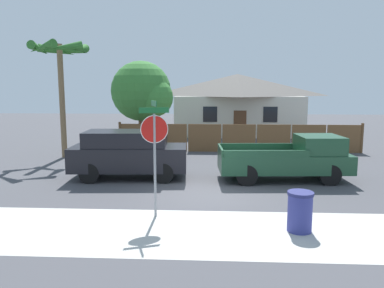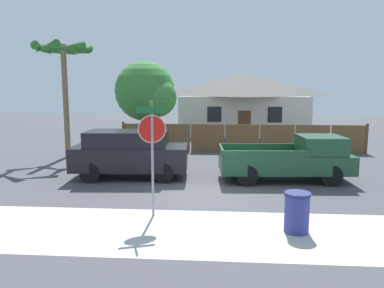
{
  "view_description": "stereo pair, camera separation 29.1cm",
  "coord_description": "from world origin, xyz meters",
  "px_view_note": "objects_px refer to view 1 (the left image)",
  "views": [
    {
      "loc": [
        0.17,
        -12.55,
        3.56
      ],
      "look_at": [
        -0.54,
        0.58,
        1.6
      ],
      "focal_mm": 35.0,
      "sensor_mm": 36.0,
      "label": 1
    },
    {
      "loc": [
        0.46,
        -12.53,
        3.56
      ],
      "look_at": [
        -0.54,
        0.58,
        1.6
      ],
      "focal_mm": 35.0,
      "sensor_mm": 36.0,
      "label": 2
    }
  ],
  "objects_px": {
    "red_suv": "(129,153)",
    "stop_sign": "(155,139)",
    "trash_bin": "(300,211)",
    "palm_tree": "(60,59)",
    "oak_tree": "(144,93)",
    "house": "(237,103)",
    "orange_pickup": "(290,159)"
  },
  "relations": [
    {
      "from": "palm_tree",
      "to": "red_suv",
      "type": "relative_size",
      "value": 1.27
    },
    {
      "from": "oak_tree",
      "to": "stop_sign",
      "type": "height_order",
      "value": "oak_tree"
    },
    {
      "from": "palm_tree",
      "to": "orange_pickup",
      "type": "distance_m",
      "value": 12.29
    },
    {
      "from": "house",
      "to": "oak_tree",
      "type": "height_order",
      "value": "oak_tree"
    },
    {
      "from": "trash_bin",
      "to": "palm_tree",
      "type": "bearing_deg",
      "value": 135.46
    },
    {
      "from": "red_suv",
      "to": "orange_pickup",
      "type": "bearing_deg",
      "value": -3.51
    },
    {
      "from": "oak_tree",
      "to": "red_suv",
      "type": "xyz_separation_m",
      "value": [
        0.84,
        -8.16,
        -2.28
      ]
    },
    {
      "from": "red_suv",
      "to": "orange_pickup",
      "type": "height_order",
      "value": "red_suv"
    },
    {
      "from": "oak_tree",
      "to": "trash_bin",
      "type": "distance_m",
      "value": 15.17
    },
    {
      "from": "orange_pickup",
      "to": "oak_tree",
      "type": "bearing_deg",
      "value": 127.72
    },
    {
      "from": "house",
      "to": "orange_pickup",
      "type": "xyz_separation_m",
      "value": [
        1.04,
        -15.73,
        -1.57
      ]
    },
    {
      "from": "house",
      "to": "stop_sign",
      "type": "relative_size",
      "value": 3.17
    },
    {
      "from": "palm_tree",
      "to": "stop_sign",
      "type": "xyz_separation_m",
      "value": [
        6.1,
        -8.81,
        -2.85
      ]
    },
    {
      "from": "house",
      "to": "stop_sign",
      "type": "bearing_deg",
      "value": -99.99
    },
    {
      "from": "house",
      "to": "oak_tree",
      "type": "xyz_separation_m",
      "value": [
        -6.13,
        -7.6,
        0.88
      ]
    },
    {
      "from": "oak_tree",
      "to": "palm_tree",
      "type": "relative_size",
      "value": 0.89
    },
    {
      "from": "house",
      "to": "palm_tree",
      "type": "relative_size",
      "value": 1.75
    },
    {
      "from": "orange_pickup",
      "to": "stop_sign",
      "type": "xyz_separation_m",
      "value": [
        -4.6,
        -4.45,
        1.33
      ]
    },
    {
      "from": "palm_tree",
      "to": "stop_sign",
      "type": "relative_size",
      "value": 1.81
    },
    {
      "from": "house",
      "to": "orange_pickup",
      "type": "bearing_deg",
      "value": -86.2
    },
    {
      "from": "red_suv",
      "to": "stop_sign",
      "type": "height_order",
      "value": "stop_sign"
    },
    {
      "from": "red_suv",
      "to": "orange_pickup",
      "type": "relative_size",
      "value": 0.91
    },
    {
      "from": "palm_tree",
      "to": "red_suv",
      "type": "height_order",
      "value": "palm_tree"
    },
    {
      "from": "oak_tree",
      "to": "red_suv",
      "type": "distance_m",
      "value": 8.51
    },
    {
      "from": "oak_tree",
      "to": "palm_tree",
      "type": "bearing_deg",
      "value": -133.09
    },
    {
      "from": "red_suv",
      "to": "stop_sign",
      "type": "distance_m",
      "value": 4.89
    },
    {
      "from": "orange_pickup",
      "to": "stop_sign",
      "type": "relative_size",
      "value": 1.57
    },
    {
      "from": "house",
      "to": "palm_tree",
      "type": "bearing_deg",
      "value": -130.34
    },
    {
      "from": "palm_tree",
      "to": "house",
      "type": "bearing_deg",
      "value": 49.66
    },
    {
      "from": "trash_bin",
      "to": "red_suv",
      "type": "bearing_deg",
      "value": 135.87
    },
    {
      "from": "oak_tree",
      "to": "orange_pickup",
      "type": "bearing_deg",
      "value": -48.61
    },
    {
      "from": "house",
      "to": "palm_tree",
      "type": "distance_m",
      "value": 15.15
    }
  ]
}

